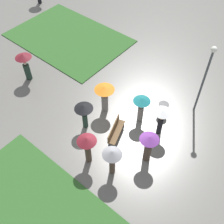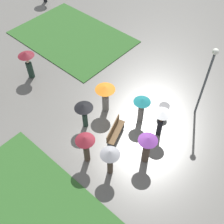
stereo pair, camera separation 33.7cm
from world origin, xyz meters
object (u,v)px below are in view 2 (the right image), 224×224
(trash_bin, at_px, (164,110))
(crowd_person_grey, at_px, (110,157))
(crowd_person_teal, at_px, (142,106))
(lone_walker_mid_plaza, at_px, (27,60))
(crowd_person_black, at_px, (84,110))
(crowd_person_maroon, at_px, (86,144))
(crowd_person_white, at_px, (161,118))
(crowd_person_orange, at_px, (105,94))
(lamp_post, at_px, (208,75))
(crowd_person_purple, at_px, (147,146))
(park_bench, at_px, (115,131))

(trash_bin, height_order, crowd_person_grey, crowd_person_grey)
(crowd_person_teal, height_order, lone_walker_mid_plaza, lone_walker_mid_plaza)
(crowd_person_black, bearing_deg, crowd_person_maroon, 54.75)
(crowd_person_black, bearing_deg, crowd_person_white, 130.81)
(crowd_person_white, bearing_deg, crowd_person_orange, -168.59)
(crowd_person_teal, bearing_deg, lamp_post, -134.45)
(crowd_person_purple, relative_size, crowd_person_black, 1.10)
(crowd_person_white, bearing_deg, lone_walker_mid_plaza, -168.24)
(lamp_post, distance_m, crowd_person_orange, 5.59)
(crowd_person_black, distance_m, crowd_person_white, 4.15)
(trash_bin, distance_m, crowd_person_orange, 3.55)
(crowd_person_black, distance_m, crowd_person_orange, 1.66)
(crowd_person_teal, distance_m, crowd_person_orange, 2.18)
(crowd_person_orange, bearing_deg, lamp_post, 70.17)
(lamp_post, distance_m, trash_bin, 3.21)
(trash_bin, xyz_separation_m, crowd_person_white, (-1.32, -0.62, 0.96))
(crowd_person_grey, height_order, crowd_person_black, crowd_person_grey)
(park_bench, height_order, crowd_person_purple, crowd_person_purple)
(crowd_person_grey, bearing_deg, crowd_person_maroon, 4.72)
(trash_bin, bearing_deg, crowd_person_white, -154.93)
(crowd_person_grey, bearing_deg, lone_walker_mid_plaza, -17.80)
(crowd_person_grey, bearing_deg, crowd_person_orange, -50.37)
(crowd_person_purple, xyz_separation_m, crowd_person_black, (-0.46, 3.91, 0.08))
(lamp_post, bearing_deg, crowd_person_orange, 129.71)
(crowd_person_teal, bearing_deg, park_bench, 72.58)
(trash_bin, relative_size, crowd_person_maroon, 0.40)
(lamp_post, relative_size, crowd_person_maroon, 2.33)
(park_bench, relative_size, crowd_person_black, 1.01)
(crowd_person_purple, bearing_deg, crowd_person_black, 124.41)
(lamp_post, distance_m, crowd_person_teal, 3.79)
(lamp_post, height_order, crowd_person_orange, lamp_post)
(park_bench, height_order, crowd_person_grey, crowd_person_grey)
(crowd_person_orange, bearing_deg, crowd_person_purple, 13.24)
(trash_bin, height_order, crowd_person_maroon, crowd_person_maroon)
(crowd_person_white, distance_m, crowd_person_maroon, 4.22)
(lone_walker_mid_plaza, bearing_deg, crowd_person_grey, -154.94)
(trash_bin, distance_m, crowd_person_purple, 3.44)
(crowd_person_teal, distance_m, lone_walker_mid_plaza, 7.96)
(crowd_person_purple, distance_m, crowd_person_white, 1.89)
(lamp_post, xyz_separation_m, lone_walker_mid_plaza, (-4.53, 9.82, -1.56))
(crowd_person_grey, distance_m, crowd_person_orange, 4.19)
(trash_bin, xyz_separation_m, crowd_person_grey, (-4.89, -0.19, 1.01))
(crowd_person_teal, bearing_deg, trash_bin, -128.34)
(trash_bin, xyz_separation_m, crowd_person_teal, (-1.23, 0.75, 0.86))
(park_bench, relative_size, crowd_person_teal, 0.99)
(trash_bin, bearing_deg, crowd_person_orange, 124.87)
(crowd_person_purple, bearing_deg, trash_bin, 46.36)
(crowd_person_grey, bearing_deg, lamp_post, -106.03)
(trash_bin, bearing_deg, crowd_person_grey, -177.82)
(crowd_person_purple, height_order, crowd_person_teal, crowd_person_purple)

